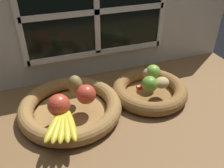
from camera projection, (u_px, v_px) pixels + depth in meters
ground_plane at (119, 110)px, 97.98cm from camera, size 140.00×90.00×3.00cm
back_wall at (95, 17)px, 105.30cm from camera, size 140.00×4.60×55.00cm
fruit_bowl_left at (71, 108)px, 92.48cm from camera, size 39.74×39.74×5.84cm
fruit_bowl_right at (150, 90)px, 102.17cm from camera, size 31.88×31.88×5.84cm
apple_red_right at (86, 94)px, 88.39cm from camera, size 7.36×7.36×7.36cm
apple_red_front at (59, 105)px, 82.36cm from camera, size 7.92×7.92×7.92cm
pear_brown at (75, 85)px, 92.60cm from camera, size 5.73×6.13×8.19cm
banana_bunch_front at (63, 123)px, 78.29cm from camera, size 11.78×18.76×3.12cm
potato_back at (150, 73)px, 103.39cm from camera, size 7.33×6.02×4.94cm
potato_small at (162, 83)px, 97.56cm from camera, size 7.96×7.58×4.43cm
lime_near at (150, 84)px, 94.68cm from camera, size 6.54×6.54×6.54cm
lime_far at (153, 72)px, 102.87cm from camera, size 6.37×6.37×6.37cm
chili_pepper at (152, 87)px, 96.83cm from camera, size 12.68×5.03×2.32cm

